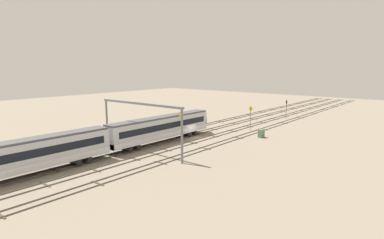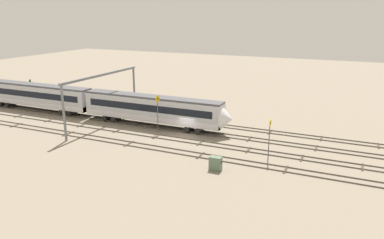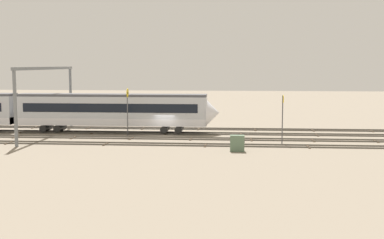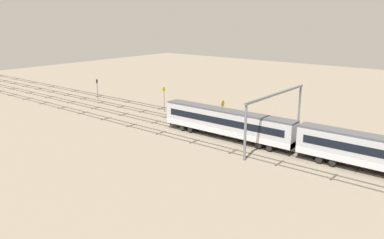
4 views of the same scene
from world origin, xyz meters
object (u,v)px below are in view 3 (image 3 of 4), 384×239
Objects in this scene: overhead_gantry at (46,84)px; relay_cabinet at (237,143)px; speed_sign_near_foreground at (283,112)px; speed_sign_mid_trackside at (128,104)px.

relay_cabinet is at bearing -23.08° from overhead_gantry.
speed_sign_near_foreground is at bearing -9.32° from overhead_gantry.
speed_sign_mid_trackside is 16.75m from relay_cabinet.
speed_sign_mid_trackside is at bearing -0.24° from overhead_gantry.
speed_sign_mid_trackside is 3.55× the size of relay_cabinet.
overhead_gantry is 25.84m from relay_cabinet.
speed_sign_mid_trackside reaches higher than speed_sign_near_foreground.
overhead_gantry is 28.68m from speed_sign_near_foreground.
speed_sign_near_foreground is at bearing -14.17° from speed_sign_mid_trackside.
speed_sign_mid_trackside is at bearing 143.25° from relay_cabinet.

